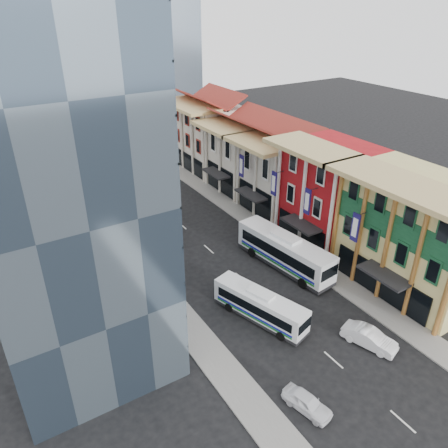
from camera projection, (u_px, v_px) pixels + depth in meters
ground at (342, 368)px, 35.95m from camera, size 200.00×200.00×0.00m
sidewalk_right at (266, 231)px, 56.35m from camera, size 3.00×90.00×0.15m
sidewalk_left at (143, 270)px, 48.46m from camera, size 3.00×90.00×0.15m
shophouse_tan at (415, 235)px, 43.37m from camera, size 8.00×14.00×12.00m
shophouse_red at (330, 193)px, 52.36m from camera, size 8.00×10.00×12.00m
shophouse_cream_near at (280, 176)px, 59.96m from camera, size 8.00×9.00×10.00m
shophouse_cream_mid at (243, 157)px, 66.71m from camera, size 8.00×9.00×10.00m
shophouse_cream_far at (209, 137)px, 74.34m from camera, size 8.00×12.00×11.00m
office_tower at (42, 165)px, 35.23m from camera, size 12.00×26.00×30.00m
office_block_far at (25, 169)px, 56.71m from camera, size 10.00×18.00×14.00m
bus_left_near at (260, 305)px, 40.63m from camera, size 4.99×9.92×3.10m
bus_left_far at (159, 210)px, 57.69m from camera, size 6.03×11.63×3.64m
bus_right at (285, 251)px, 48.28m from camera, size 4.47×12.79×4.01m
sedan_left at (307, 403)px, 32.08m from camera, size 2.45×4.19×1.34m
sedan_right at (369, 338)px, 37.90m from camera, size 3.09×5.04×1.57m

